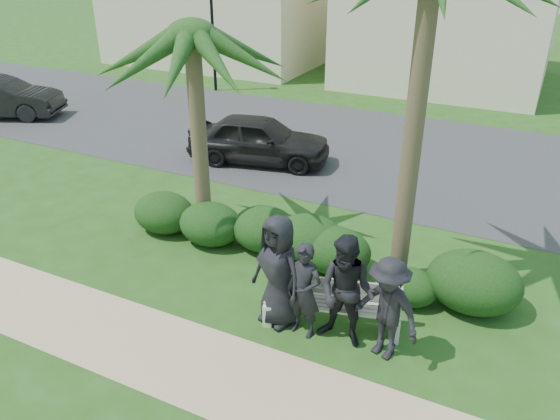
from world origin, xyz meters
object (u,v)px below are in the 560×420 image
Objects in this scene: street_lamp at (212,15)px; park_bench at (332,308)px; man_c at (347,292)px; palm_left at (192,36)px; car_b at (0,98)px; car_a at (259,139)px; man_a at (278,271)px; man_d at (387,309)px; man_b at (304,291)px.

street_lamp reaches higher than park_bench.
palm_left is (-3.88, 2.01, 3.12)m from man_c.
palm_left is at bearing 155.82° from man_c.
street_lamp is 16.11m from man_c.
man_c is 0.44× the size of car_b.
car_b reaches higher than car_a.
car_b is at bearing 161.51° from man_c.
man_a reaches higher than man_d.
street_lamp is 1.11× the size of car_a.
man_c is 0.63m from man_d.
man_a reaches higher than car_b.
man_b is at bearing -169.58° from man_c.
man_b is 0.67m from man_c.
man_a is 0.46× the size of car_b.
man_c is at bearing 14.09° from man_b.
street_lamp reaches higher than man_a.
car_b is at bearing -125.99° from street_lamp.
street_lamp is 8.28m from car_b.
man_c is (10.15, -12.34, -2.03)m from street_lamp.
car_b is (-15.46, 5.92, -0.15)m from man_d.
park_bench is 7.35m from car_a.
man_d is 5.89m from palm_left.
park_bench is 1.37× the size of man_d.
man_a is 14.90m from car_b.
car_b is at bearing 160.43° from palm_left.
palm_left is (6.27, -10.33, 1.10)m from street_lamp.
man_d is (1.28, 0.07, 0.04)m from man_b.
street_lamp is 2.70× the size of man_b.
car_a is at bearing 102.18° from palm_left.
park_bench is 0.55× the size of car_b.
car_a reaches higher than park_bench.
street_lamp is 15.40m from man_a.
man_d is at bearing 16.17° from man_a.
street_lamp is at bearing 149.14° from man_d.
man_a is 0.49× the size of car_a.
man_a is 1.04× the size of man_c.
man_b reaches higher than car_a.
man_d is 0.40× the size of car_b.
man_b is 1.28m from man_d.
man_a is (-0.84, -0.26, 0.61)m from park_bench.
street_lamp reaches higher than car_b.
man_b is 0.41× the size of car_a.
man_a is 1.20× the size of man_b.
palm_left is at bearing 179.64° from car_a.
man_d is at bearing -135.15° from car_b.
man_b is 0.87× the size of man_c.
man_d is 8.16m from car_a.
man_c reaches higher than car_b.
street_lamp is at bearing 121.26° from palm_left.
man_a is 1.15× the size of man_d.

